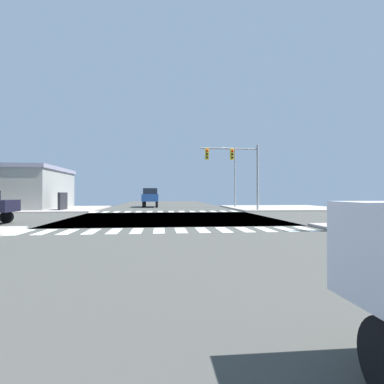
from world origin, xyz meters
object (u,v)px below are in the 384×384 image
street_lamp (233,171)px  bank_building (2,188)px  suv_nearside_1 (151,196)px  traffic_signal_mast (235,162)px

street_lamp → bank_building: size_ratio=0.52×
bank_building → suv_nearside_1: bearing=13.0°
bank_building → suv_nearside_1: size_ratio=3.03×
traffic_signal_mast → suv_nearside_1: size_ratio=1.38×
traffic_signal_mast → bank_building: bearing=165.4°
traffic_signal_mast → suv_nearside_1: (-8.35, 9.89, -3.28)m
traffic_signal_mast → suv_nearside_1: 13.35m
traffic_signal_mast → street_lamp: size_ratio=0.88×
street_lamp → bank_building: bearing=-177.9°
bank_building → suv_nearside_1: bank_building is taller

